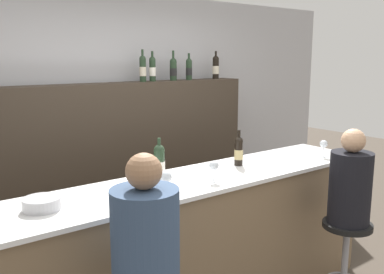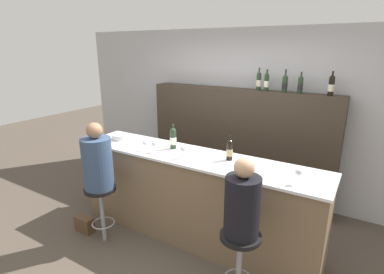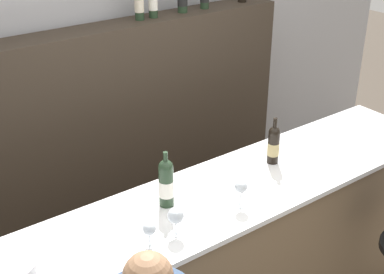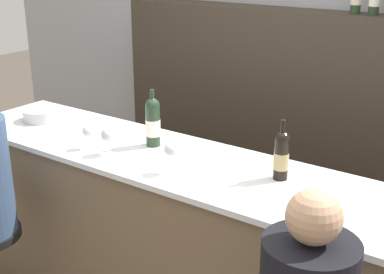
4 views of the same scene
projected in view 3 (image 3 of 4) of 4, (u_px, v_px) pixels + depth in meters
name	position (u px, v px, depth m)	size (l,w,h in m)	color
wall_back	(94.00, 76.00, 3.96)	(6.40, 0.05, 2.60)	#B2B2B7
bar_counter	(225.00, 268.00, 3.19)	(3.10, 0.65, 1.10)	brown
back_bar_cabinet	(113.00, 139.00, 4.00)	(2.91, 0.28, 1.72)	#382D23
wine_bottle_counter_0	(166.00, 183.00, 2.76)	(0.08, 0.08, 0.31)	#233823
wine_bottle_counter_1	(274.00, 144.00, 3.17)	(0.07, 0.07, 0.29)	black
wine_bottle_backbar_0	(139.00, 1.00, 3.70)	(0.07, 0.07, 0.32)	#233823
wine_bottle_backbar_1	(153.00, 0.00, 3.76)	(0.07, 0.07, 0.30)	#233823
wine_glass_0	(149.00, 230.00, 2.47)	(0.07, 0.07, 0.13)	silver
wine_glass_1	(176.00, 216.00, 2.55)	(0.08, 0.08, 0.15)	silver
wine_glass_2	(241.00, 188.00, 2.76)	(0.07, 0.07, 0.15)	silver
metal_bowl	(11.00, 270.00, 2.31)	(0.22, 0.22, 0.07)	#B7B7BC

